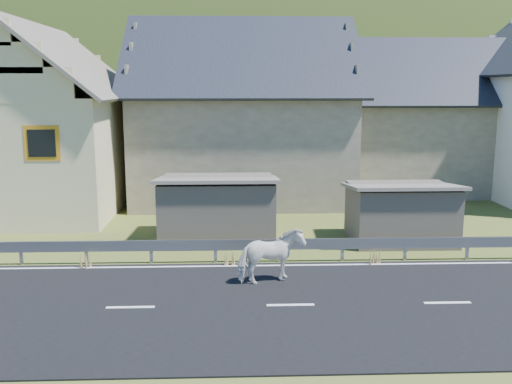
{
  "coord_description": "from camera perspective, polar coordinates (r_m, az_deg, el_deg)",
  "views": [
    {
      "loc": [
        -1.38,
        -13.5,
        5.48
      ],
      "look_at": [
        -0.72,
        3.86,
        2.22
      ],
      "focal_mm": 40.0,
      "sensor_mm": 36.0,
      "label": 1
    }
  ],
  "objects": [
    {
      "name": "ground",
      "position": [
        14.64,
        3.47,
        -11.37
      ],
      "size": [
        160.0,
        160.0,
        0.0
      ],
      "primitive_type": "plane",
      "color": "#394918",
      "rests_on": "ground"
    },
    {
      "name": "road",
      "position": [
        14.63,
        3.47,
        -11.3
      ],
      "size": [
        60.0,
        7.0,
        0.04
      ],
      "primitive_type": "cube",
      "color": "black",
      "rests_on": "ground"
    },
    {
      "name": "lane_markings",
      "position": [
        14.62,
        3.47,
        -11.21
      ],
      "size": [
        60.0,
        6.6,
        0.01
      ],
      "primitive_type": "cube",
      "color": "silver",
      "rests_on": "road"
    },
    {
      "name": "guardrail",
      "position": [
        17.93,
        2.34,
        -5.29
      ],
      "size": [
        28.1,
        0.09,
        0.75
      ],
      "color": "#93969B",
      "rests_on": "ground"
    },
    {
      "name": "shed_left",
      "position": [
        20.49,
        -3.85,
        -1.74
      ],
      "size": [
        4.3,
        3.3,
        2.4
      ],
      "primitive_type": "cube",
      "color": "#665A4E",
      "rests_on": "ground"
    },
    {
      "name": "shed_right",
      "position": [
        20.86,
        14.27,
        -2.1
      ],
      "size": [
        3.8,
        2.9,
        2.2
      ],
      "primitive_type": "cube",
      "color": "#665A4E",
      "rests_on": "ground"
    },
    {
      "name": "house_cream",
      "position": [
        26.95,
        -21.02,
        7.54
      ],
      "size": [
        7.8,
        9.8,
        8.3
      ],
      "color": "beige",
      "rests_on": "ground"
    },
    {
      "name": "house_stone_a",
      "position": [
        28.52,
        -1.42,
        8.93
      ],
      "size": [
        10.8,
        9.8,
        8.9
      ],
      "color": "gray",
      "rests_on": "ground"
    },
    {
      "name": "house_stone_b",
      "position": [
        32.25,
        16.78,
        7.97
      ],
      "size": [
        9.8,
        8.8,
        8.1
      ],
      "color": "gray",
      "rests_on": "ground"
    },
    {
      "name": "mountain",
      "position": [
        195.28,
        -0.27,
        3.13
      ],
      "size": [
        440.0,
        280.0,
        260.0
      ],
      "primitive_type": "ellipsoid",
      "color": "#2D3B14",
      "rests_on": "ground"
    },
    {
      "name": "horse",
      "position": [
        15.92,
        1.48,
        -6.42
      ],
      "size": [
        1.39,
        2.0,
        1.54
      ],
      "primitive_type": "imported",
      "rotation": [
        0.0,
        0.0,
        1.91
      ],
      "color": "white",
      "rests_on": "road"
    }
  ]
}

